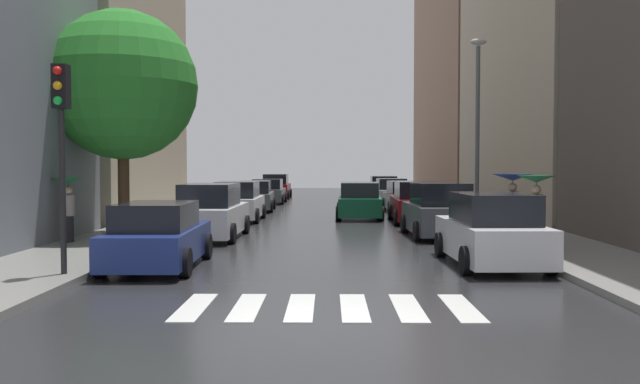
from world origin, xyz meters
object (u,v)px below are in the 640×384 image
object	(u,v)px
parked_car_left_fourth	(255,197)
pedestrian_foreground	(68,196)
parked_car_right_nearest	(492,232)
traffic_light_left_corner	(61,122)
lamp_post_right	(478,118)
parked_car_left_second	(211,213)
parked_car_right_fourth	(405,197)
parked_car_left_sixth	(276,187)
parked_car_left_fifth	(268,192)
parked_car_left_nearest	(158,237)
street_tree_left	(122,85)
parked_car_right_second	(439,212)
parked_car_left_third	(238,203)
parked_car_right_third	(417,203)
car_midroad	(359,201)
parked_car_right_sixth	(383,189)
parked_car_right_fifth	(391,193)
pedestrian_by_kerb	(512,190)
pedestrian_near_tree	(536,194)

from	to	relation	value
parked_car_left_fourth	pedestrian_foreground	xyz separation A→B (m)	(-3.71, -15.51, 0.77)
parked_car_right_nearest	parked_car_left_fourth	bearing A→B (deg)	20.92
traffic_light_left_corner	lamp_post_right	size ratio (longest dim) A/B	0.62
parked_car_left_second	traffic_light_left_corner	distance (m)	8.51
parked_car_right_fourth	parked_car_left_sixth	bearing A→B (deg)	27.12
parked_car_left_fifth	lamp_post_right	distance (m)	19.34
parked_car_left_fifth	traffic_light_left_corner	bearing A→B (deg)	176.68
parked_car_left_nearest	street_tree_left	bearing A→B (deg)	22.79
parked_car_right_nearest	parked_car_right_second	distance (m)	6.24
parked_car_right_fourth	pedestrian_foreground	distance (m)	18.69
parked_car_left_nearest	parked_car_left_third	distance (m)	12.96
parked_car_right_second	parked_car_right_third	distance (m)	5.66
parked_car_left_sixth	parked_car_right_fourth	xyz separation A→B (m)	(7.71, -13.82, -0.07)
parked_car_right_nearest	pedestrian_foreground	bearing A→B (deg)	72.39
parked_car_left_third	lamp_post_right	xyz separation A→B (m)	(9.42, -3.62, 3.35)
car_midroad	pedestrian_foreground	world-z (taller)	pedestrian_foreground
parked_car_right_second	parked_car_right_sixth	xyz separation A→B (m)	(0.14, 24.05, -0.07)
parked_car_left_nearest	parked_car_right_second	xyz separation A→B (m)	(7.67, 6.69, 0.12)
street_tree_left	lamp_post_right	size ratio (longest dim) A/B	1.04
parked_car_right_second	parked_car_left_third	bearing A→B (deg)	48.42
parked_car_left_fourth	parked_car_right_third	world-z (taller)	parked_car_right_third
parked_car_right_second	lamp_post_right	size ratio (longest dim) A/B	0.61
parked_car_right_fourth	pedestrian_foreground	xyz separation A→B (m)	(-11.50, -14.72, 0.77)
parked_car_right_sixth	parked_car_left_fifth	bearing A→B (deg)	122.85
parked_car_right_fifth	lamp_post_right	xyz separation A→B (m)	(1.79, -14.80, 3.39)
parked_car_right_fourth	pedestrian_foreground	size ratio (longest dim) A/B	2.35
pedestrian_by_kerb	street_tree_left	xyz separation A→B (m)	(-11.97, 1.57, 3.26)
parked_car_left_nearest	pedestrian_by_kerb	distance (m)	10.33
parked_car_left_third	car_midroad	size ratio (longest dim) A/B	0.91
pedestrian_foreground	street_tree_left	distance (m)	4.07
parked_car_left_second	parked_car_left_sixth	xyz separation A→B (m)	(0.06, 26.14, -0.02)
parked_car_right_second	traffic_light_left_corner	bearing A→B (deg)	130.91
parked_car_left_nearest	parked_car_left_fourth	world-z (taller)	parked_car_left_fourth
parked_car_left_nearest	parked_car_right_fourth	world-z (taller)	parked_car_right_fourth
parked_car_right_fourth	car_midroad	world-z (taller)	car_midroad
parked_car_right_second	pedestrian_by_kerb	xyz separation A→B (m)	(1.73, -2.51, 0.84)
parked_car_left_fifth	pedestrian_foreground	world-z (taller)	pedestrian_foreground
parked_car_right_second	parked_car_right_fifth	bearing A→B (deg)	-2.16
pedestrian_near_tree	pedestrian_by_kerb	bearing A→B (deg)	-72.97
parked_car_left_third	parked_car_right_second	xyz separation A→B (m)	(7.57, -6.26, 0.05)
parked_car_left_fifth	lamp_post_right	xyz separation A→B (m)	(9.31, -16.61, 3.41)
pedestrian_foreground	parked_car_right_fifth	bearing A→B (deg)	-104.30
car_midroad	pedestrian_near_tree	bearing A→B (deg)	-158.43
car_midroad	street_tree_left	bearing A→B (deg)	139.01
parked_car_right_third	parked_car_right_fourth	xyz separation A→B (m)	(0.24, 6.15, -0.06)
parked_car_right_fifth	traffic_light_left_corner	bearing A→B (deg)	159.93
parked_car_right_sixth	car_midroad	world-z (taller)	parked_car_right_sixth
parked_car_left_fourth	pedestrian_near_tree	world-z (taller)	pedestrian_near_tree
parked_car_left_sixth	pedestrian_near_tree	world-z (taller)	pedestrian_near_tree
parked_car_right_sixth	pedestrian_near_tree	xyz separation A→B (m)	(1.81, -28.07, 0.83)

